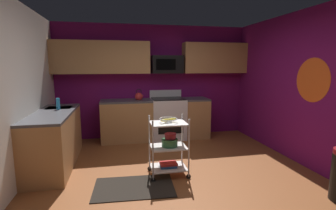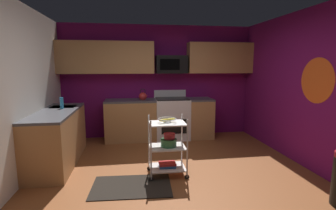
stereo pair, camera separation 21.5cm
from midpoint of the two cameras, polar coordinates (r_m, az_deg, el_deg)
The scene contains 17 objects.
floor at distance 3.95m, azimuth 0.53°, elevation -16.54°, with size 4.40×4.80×0.04m, color brown.
wall_back at distance 5.97m, azimuth -4.36°, elevation 5.32°, with size 4.52×0.06×2.60m, color #6B1156.
wall_left at distance 3.80m, azimuth -34.43°, elevation 1.66°, with size 0.06×4.80×2.60m, color silver.
wall_right at distance 4.60m, azimuth 28.91°, elevation 3.12°, with size 0.06×4.80×2.60m, color #6B1156.
wall_flower_decal at distance 4.56m, azimuth 28.82°, elevation 4.98°, with size 0.71×0.71×0.00m, color #E5591E.
counter_run at distance 5.21m, azimuth -12.10°, elevation -4.71°, with size 3.42×2.42×0.92m.
oven_range at distance 5.81m, azimuth -1.10°, elevation -2.96°, with size 0.76×0.65×1.10m.
upper_cabinets at distance 5.76m, azimuth -4.81°, elevation 10.65°, with size 4.40×0.33×0.70m.
microwave at distance 5.78m, azimuth -1.33°, elevation 9.19°, with size 0.70×0.39×0.40m.
rolling_cart at distance 3.88m, azimuth -1.52°, elevation -9.46°, with size 0.60×0.42×0.91m.
fruit_bowl at distance 3.77m, azimuth -1.54°, elevation -3.35°, with size 0.27×0.27×0.07m.
mixing_bowl_large at distance 3.86m, azimuth -1.22°, elevation -8.52°, with size 0.25×0.25×0.11m.
mixing_bowl_small at distance 3.85m, azimuth -1.07°, elevation -7.04°, with size 0.18×0.18×0.08m.
book_stack at distance 3.98m, azimuth -1.50°, elevation -13.41°, with size 0.26×0.20×0.07m.
kettle at distance 5.64m, azimuth -7.72°, elevation 1.94°, with size 0.21×0.18×0.26m.
dish_soap_bottle at distance 4.80m, azimuth -24.89°, elevation 0.24°, with size 0.06×0.06×0.20m, color #2D8CBF.
floor_rug at distance 3.71m, azimuth -9.45°, elevation -17.96°, with size 1.10×0.70×0.01m, color black.
Camera 1 is at (-0.86, -3.46, 1.68)m, focal length 26.82 mm.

